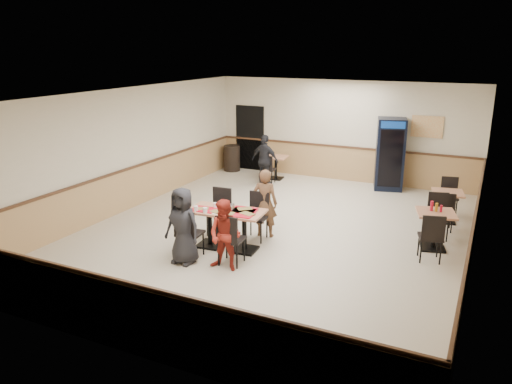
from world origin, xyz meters
The scene contains 20 objects.
ground centered at (0.00, 0.00, 0.00)m, with size 10.00×10.00×0.00m, color beige.
room_shell centered at (1.78, 2.55, 0.58)m, with size 10.00×10.00×10.00m.
main_table centered at (-0.53, -1.26, 0.54)m, with size 1.58×0.89×0.81m.
main_chairs centered at (-0.58, -1.26, 0.51)m, with size 1.50×1.89×1.03m.
diner_woman_left centered at (-0.93, -2.22, 0.74)m, with size 0.72×0.47×1.47m, color black.
diner_woman_right centered at (-0.07, -2.14, 0.66)m, with size 0.65×0.50×1.33m, color maroon.
diner_man_opposite centered at (-0.12, -0.30, 0.74)m, with size 0.54×0.35×1.48m, color brown.
lone_diner centered at (-1.82, 3.40, 0.75)m, with size 0.88×0.37×1.50m, color black.
tabletop_clutter centered at (-0.46, -1.30, 0.83)m, with size 1.34×0.73×0.12m.
side_table_near centered at (3.25, 0.53, 0.52)m, with size 0.89×0.89×0.78m.
side_table_near_chair_south centered at (3.25, -0.09, 0.50)m, with size 0.46×0.46×0.99m, color black, non-canonical shape.
side_table_near_chair_north centered at (3.25, 1.16, 0.50)m, with size 0.46×0.46×0.99m, color black, non-canonical shape.
side_table_far centered at (3.31, 2.33, 0.49)m, with size 0.80×0.80×0.73m.
side_table_far_chair_south centered at (3.31, 1.75, 0.46)m, with size 0.43×0.43×0.93m, color black, non-canonical shape.
side_table_far_chair_north centered at (3.31, 2.92, 0.46)m, with size 0.43×0.43×0.93m, color black, non-canonical shape.
condiment_caddy centered at (3.22, 0.58, 0.87)m, with size 0.23×0.06×0.20m.
back_table centered at (-1.82, 4.20, 0.47)m, with size 0.73×0.73×0.71m.
back_table_chair_lone centered at (-1.82, 3.63, 0.45)m, with size 0.42×0.42×0.90m, color black, non-canonical shape.
pepsi_cooler centered at (1.52, 4.59, 1.01)m, with size 0.93×0.93×2.03m.
trash_bin centered at (-3.55, 4.55, 0.42)m, with size 0.53×0.53×0.84m, color black.
Camera 1 is at (4.09, -9.49, 3.97)m, focal length 35.00 mm.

